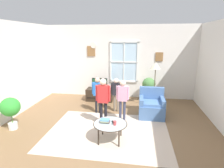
# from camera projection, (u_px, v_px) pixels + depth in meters

# --- Properties ---
(ground_plane) EXTENTS (6.51, 6.49, 0.02)m
(ground_plane) POSITION_uv_depth(u_px,v_px,m) (106.00, 132.00, 4.74)
(ground_plane) COLOR brown
(back_wall) EXTENTS (5.91, 0.17, 2.87)m
(back_wall) POSITION_uv_depth(u_px,v_px,m) (119.00, 62.00, 7.24)
(back_wall) COLOR silver
(back_wall) RESTS_ON ground_plane
(area_rug) EXTENTS (3.11, 2.32, 0.01)m
(area_rug) POSITION_uv_depth(u_px,v_px,m) (108.00, 132.00, 4.73)
(area_rug) COLOR #C6B29E
(area_rug) RESTS_ON ground_plane
(tv_stand) EXTENTS (1.02, 0.48, 0.47)m
(tv_stand) POSITION_uv_depth(u_px,v_px,m) (100.00, 95.00, 7.01)
(tv_stand) COLOR #2D2319
(tv_stand) RESTS_ON ground_plane
(television) EXTENTS (0.59, 0.08, 0.42)m
(television) POSITION_uv_depth(u_px,v_px,m) (100.00, 83.00, 6.90)
(television) COLOR #4C4C4C
(television) RESTS_ON tv_stand
(armchair) EXTENTS (0.76, 0.74, 0.87)m
(armchair) POSITION_uv_depth(u_px,v_px,m) (151.00, 106.00, 5.61)
(armchair) COLOR #476B9E
(armchair) RESTS_ON ground_plane
(coffee_table) EXTENTS (0.81, 0.81, 0.45)m
(coffee_table) POSITION_uv_depth(u_px,v_px,m) (110.00, 124.00, 4.25)
(coffee_table) COLOR #99B2B7
(coffee_table) RESTS_ON ground_plane
(book_stack) EXTENTS (0.24, 0.20, 0.07)m
(book_stack) POSITION_uv_depth(u_px,v_px,m) (105.00, 121.00, 4.30)
(book_stack) COLOR #58434C
(book_stack) RESTS_ON coffee_table
(cup) EXTENTS (0.08, 0.08, 0.10)m
(cup) POSITION_uv_depth(u_px,v_px,m) (115.00, 123.00, 4.15)
(cup) COLOR #BF3F3F
(cup) RESTS_ON coffee_table
(remote_near_books) EXTENTS (0.10, 0.14, 0.02)m
(remote_near_books) POSITION_uv_depth(u_px,v_px,m) (113.00, 122.00, 4.28)
(remote_near_books) COLOR black
(remote_near_books) RESTS_ON coffee_table
(person_black_shirt) EXTENTS (0.34, 0.15, 1.13)m
(person_black_shirt) POSITION_uv_depth(u_px,v_px,m) (116.00, 91.00, 5.86)
(person_black_shirt) COLOR #726656
(person_black_shirt) RESTS_ON ground_plane
(person_blue_shirt) EXTENTS (0.36, 0.16, 1.18)m
(person_blue_shirt) POSITION_uv_depth(u_px,v_px,m) (98.00, 91.00, 5.74)
(person_blue_shirt) COLOR black
(person_blue_shirt) RESTS_ON ground_plane
(person_pink_shirt) EXTENTS (0.37, 0.17, 1.23)m
(person_pink_shirt) POSITION_uv_depth(u_px,v_px,m) (123.00, 96.00, 5.17)
(person_pink_shirt) COLOR #333851
(person_pink_shirt) RESTS_ON ground_plane
(person_red_shirt) EXTENTS (0.40, 0.18, 1.34)m
(person_red_shirt) POSITION_uv_depth(u_px,v_px,m) (103.00, 97.00, 4.89)
(person_red_shirt) COLOR black
(person_red_shirt) RESTS_ON ground_plane
(potted_plant_by_window) EXTENTS (0.50, 0.50, 0.93)m
(potted_plant_by_window) POSITION_uv_depth(u_px,v_px,m) (149.00, 86.00, 6.82)
(potted_plant_by_window) COLOR silver
(potted_plant_by_window) RESTS_ON ground_plane
(potted_plant_corner) EXTENTS (0.50, 0.50, 0.88)m
(potted_plant_corner) POSITION_uv_depth(u_px,v_px,m) (10.00, 108.00, 4.74)
(potted_plant_corner) COLOR silver
(potted_plant_corner) RESTS_ON ground_plane
(floor_lamp) EXTENTS (0.32, 0.32, 1.60)m
(floor_lamp) POSITION_uv_depth(u_px,v_px,m) (155.00, 70.00, 6.00)
(floor_lamp) COLOR black
(floor_lamp) RESTS_ON ground_plane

